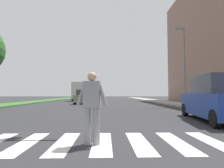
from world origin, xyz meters
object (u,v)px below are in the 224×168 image
(suv_crossing, at_px, (218,100))
(truck_box_delivery, at_px, (81,91))
(pedestrian_performer, at_px, (92,104))
(sedan_midblock, at_px, (85,97))
(street_lamp_right, at_px, (183,58))

(suv_crossing, distance_m, truck_box_delivery, 26.57)
(pedestrian_performer, relative_size, truck_box_delivery, 0.27)
(suv_crossing, bearing_deg, truck_box_delivery, 110.36)
(sedan_midblock, bearing_deg, truck_box_delivery, 100.14)
(pedestrian_performer, relative_size, suv_crossing, 0.35)
(suv_crossing, xyz_separation_m, sedan_midblock, (-7.44, 14.83, -0.15))
(street_lamp_right, xyz_separation_m, pedestrian_performer, (-7.77, -13.38, -3.66))
(street_lamp_right, relative_size, pedestrian_performer, 4.44)
(pedestrian_performer, distance_m, sedan_midblock, 18.61)
(pedestrian_performer, relative_size, sedan_midblock, 0.37)
(truck_box_delivery, bearing_deg, pedestrian_performer, -81.93)
(street_lamp_right, relative_size, truck_box_delivery, 1.21)
(pedestrian_performer, distance_m, suv_crossing, 6.35)
(suv_crossing, height_order, truck_box_delivery, truck_box_delivery)
(street_lamp_right, relative_size, suv_crossing, 1.56)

